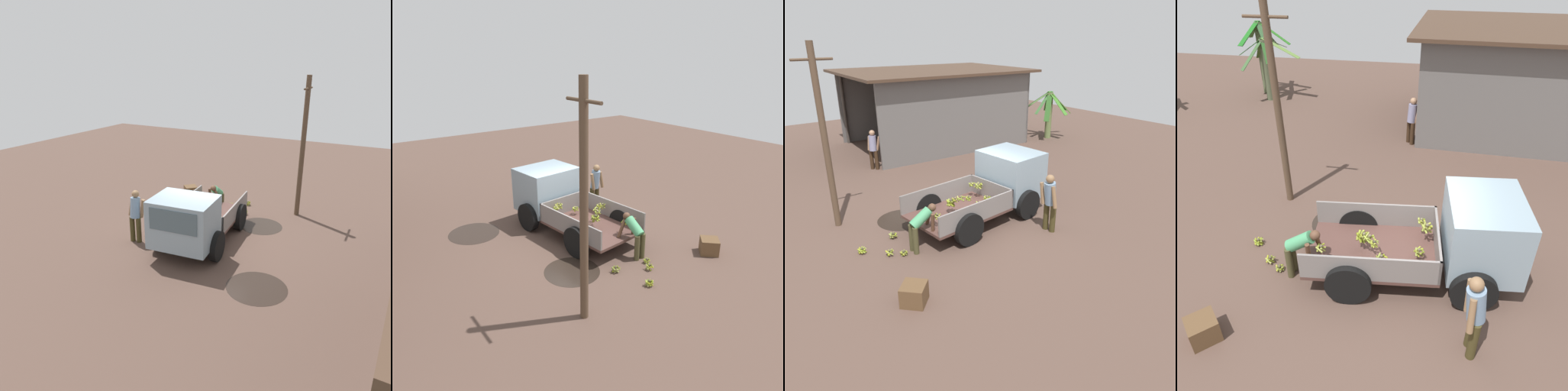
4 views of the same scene
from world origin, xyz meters
TOP-DOWN VIEW (x-y plane):
  - ground at (0.00, 0.00)m, footprint 36.00×36.00m
  - mud_patch_0 at (-1.81, 1.37)m, footprint 1.52×1.52m
  - mud_patch_1 at (2.03, 2.61)m, footprint 1.63×1.63m
  - cargo_truck at (1.06, 0.06)m, footprint 4.50×2.46m
  - utility_pole at (-3.51, 2.22)m, footprint 1.05×0.18m
  - person_foreground_visitor at (1.28, -1.84)m, footprint 0.42×0.65m
  - person_worker_loading at (-2.17, -0.56)m, footprint 0.77×0.61m
  - banana_bunch_on_ground_0 at (-2.71, -0.56)m, footprint 0.20×0.19m
  - banana_bunch_on_ground_1 at (-3.54, 0.19)m, footprint 0.22×0.24m
  - banana_bunch_on_ground_2 at (-3.01, -0.35)m, footprint 0.22×0.22m
  - banana_bunch_on_ground_3 at (-2.54, 0.45)m, footprint 0.24×0.24m
  - wooden_crate_0 at (-3.40, -2.43)m, footprint 0.72×0.72m

SIDE VIEW (x-z plane):
  - ground at x=0.00m, z-range 0.00..0.00m
  - mud_patch_0 at x=-1.81m, z-range 0.00..0.01m
  - mud_patch_1 at x=2.03m, z-range 0.00..0.01m
  - banana_bunch_on_ground_0 at x=-2.71m, z-range 0.01..0.17m
  - banana_bunch_on_ground_1 at x=-3.54m, z-range 0.01..0.19m
  - banana_bunch_on_ground_2 at x=-3.01m, z-range 0.01..0.20m
  - banana_bunch_on_ground_3 at x=-2.54m, z-range 0.01..0.20m
  - wooden_crate_0 at x=-3.40m, z-range 0.00..0.46m
  - person_worker_loading at x=-2.17m, z-range 0.12..1.36m
  - person_foreground_visitor at x=1.28m, z-range 0.10..1.84m
  - cargo_truck at x=1.06m, z-range 0.06..1.97m
  - utility_pole at x=-3.51m, z-range 0.06..5.24m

